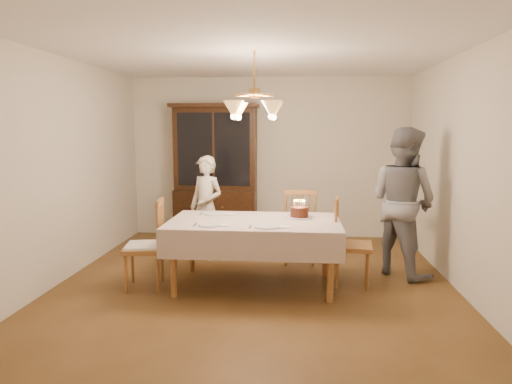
# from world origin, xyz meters

# --- Properties ---
(ground) EXTENTS (5.00, 5.00, 0.00)m
(ground) POSITION_xyz_m (0.00, 0.00, 0.00)
(ground) COLOR #533517
(ground) RESTS_ON ground
(room_shell) EXTENTS (5.00, 5.00, 5.00)m
(room_shell) POSITION_xyz_m (0.00, 0.00, 1.58)
(room_shell) COLOR white
(room_shell) RESTS_ON ground
(dining_table) EXTENTS (1.90, 1.10, 0.76)m
(dining_table) POSITION_xyz_m (0.00, 0.00, 0.68)
(dining_table) COLOR brown
(dining_table) RESTS_ON ground
(china_hutch) EXTENTS (1.38, 0.54, 2.16)m
(china_hutch) POSITION_xyz_m (-0.83, 2.25, 1.04)
(china_hutch) COLOR black
(china_hutch) RESTS_ON ground
(chair_far_side) EXTENTS (0.46, 0.45, 1.00)m
(chair_far_side) POSITION_xyz_m (0.50, 0.98, 0.44)
(chair_far_side) COLOR brown
(chair_far_side) RESTS_ON ground
(chair_left_end) EXTENTS (0.49, 0.50, 1.00)m
(chair_left_end) POSITION_xyz_m (-1.21, -0.16, 0.45)
(chair_left_end) COLOR brown
(chair_left_end) RESTS_ON ground
(chair_right_end) EXTENTS (0.47, 0.49, 1.00)m
(chair_right_end) POSITION_xyz_m (1.10, 0.15, 0.44)
(chair_right_end) COLOR brown
(chair_right_end) RESTS_ON ground
(elderly_woman) EXTENTS (0.61, 0.54, 1.41)m
(elderly_woman) POSITION_xyz_m (-0.76, 1.07, 0.71)
(elderly_woman) COLOR beige
(elderly_woman) RESTS_ON ground
(adult_in_grey) EXTENTS (1.08, 1.10, 1.79)m
(adult_in_grey) POSITION_xyz_m (1.75, 0.60, 0.90)
(adult_in_grey) COLOR slate
(adult_in_grey) RESTS_ON ground
(birthday_cake) EXTENTS (0.30, 0.30, 0.21)m
(birthday_cake) POSITION_xyz_m (0.50, 0.19, 0.82)
(birthday_cake) COLOR white
(birthday_cake) RESTS_ON dining_table
(place_setting_near_left) EXTENTS (0.38, 0.23, 0.02)m
(place_setting_near_left) POSITION_xyz_m (-0.43, -0.31, 0.77)
(place_setting_near_left) COLOR white
(place_setting_near_left) RESTS_ON dining_table
(place_setting_near_right) EXTENTS (0.41, 0.26, 0.02)m
(place_setting_near_right) POSITION_xyz_m (0.18, -0.35, 0.77)
(place_setting_near_right) COLOR white
(place_setting_near_right) RESTS_ON dining_table
(place_setting_far_left) EXTENTS (0.40, 0.25, 0.02)m
(place_setting_far_left) POSITION_xyz_m (-0.49, 0.31, 0.77)
(place_setting_far_left) COLOR white
(place_setting_far_left) RESTS_ON dining_table
(chandelier) EXTENTS (0.62, 0.62, 0.73)m
(chandelier) POSITION_xyz_m (-0.00, -0.00, 1.98)
(chandelier) COLOR #BF8C3F
(chandelier) RESTS_ON ground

